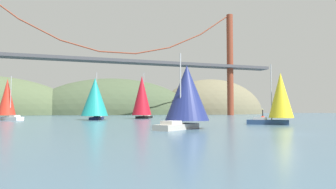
{
  "coord_description": "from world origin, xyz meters",
  "views": [
    {
      "loc": [
        -17.9,
        -21.9,
        2.01
      ],
      "look_at": [
        0.0,
        32.43,
        5.05
      ],
      "focal_mm": 32.3,
      "sensor_mm": 36.0,
      "label": 1
    }
  ],
  "objects_px": {
    "sailboat_scarlet_sail": "(8,99)",
    "sailboat_crimson_sail": "(142,97)",
    "sailboat_navy_sail": "(186,94)",
    "sailboat_teal_sail": "(95,98)",
    "sailboat_yellow_sail": "(280,97)",
    "channel_buoy": "(263,118)"
  },
  "relations": [
    {
      "from": "channel_buoy",
      "to": "sailboat_yellow_sail",
      "type": "bearing_deg",
      "value": -119.29
    },
    {
      "from": "sailboat_navy_sail",
      "to": "sailboat_teal_sail",
      "type": "bearing_deg",
      "value": 101.74
    },
    {
      "from": "sailboat_navy_sail",
      "to": "channel_buoy",
      "type": "relative_size",
      "value": 3.13
    },
    {
      "from": "sailboat_scarlet_sail",
      "to": "sailboat_crimson_sail",
      "type": "bearing_deg",
      "value": 6.57
    },
    {
      "from": "sailboat_teal_sail",
      "to": "sailboat_crimson_sail",
      "type": "bearing_deg",
      "value": 32.1
    },
    {
      "from": "sailboat_teal_sail",
      "to": "channel_buoy",
      "type": "relative_size",
      "value": 3.95
    },
    {
      "from": "sailboat_navy_sail",
      "to": "sailboat_yellow_sail",
      "type": "xyz_separation_m",
      "value": [
        15.89,
        4.18,
        0.06
      ]
    },
    {
      "from": "sailboat_navy_sail",
      "to": "sailboat_yellow_sail",
      "type": "bearing_deg",
      "value": 14.75
    },
    {
      "from": "sailboat_navy_sail",
      "to": "sailboat_yellow_sail",
      "type": "distance_m",
      "value": 16.43
    },
    {
      "from": "sailboat_crimson_sail",
      "to": "sailboat_teal_sail",
      "type": "distance_m",
      "value": 14.32
    },
    {
      "from": "sailboat_scarlet_sail",
      "to": "sailboat_crimson_sail",
      "type": "distance_m",
      "value": 29.85
    },
    {
      "from": "sailboat_navy_sail",
      "to": "sailboat_scarlet_sail",
      "type": "height_order",
      "value": "sailboat_scarlet_sail"
    },
    {
      "from": "sailboat_teal_sail",
      "to": "sailboat_navy_sail",
      "type": "bearing_deg",
      "value": -78.26
    },
    {
      "from": "sailboat_yellow_sail",
      "to": "channel_buoy",
      "type": "relative_size",
      "value": 3.28
    },
    {
      "from": "sailboat_navy_sail",
      "to": "sailboat_yellow_sail",
      "type": "height_order",
      "value": "sailboat_yellow_sail"
    },
    {
      "from": "sailboat_crimson_sail",
      "to": "sailboat_teal_sail",
      "type": "height_order",
      "value": "sailboat_crimson_sail"
    },
    {
      "from": "sailboat_crimson_sail",
      "to": "sailboat_scarlet_sail",
      "type": "bearing_deg",
      "value": -173.43
    },
    {
      "from": "sailboat_scarlet_sail",
      "to": "sailboat_yellow_sail",
      "type": "height_order",
      "value": "sailboat_scarlet_sail"
    },
    {
      "from": "sailboat_yellow_sail",
      "to": "sailboat_teal_sail",
      "type": "relative_size",
      "value": 0.83
    },
    {
      "from": "sailboat_navy_sail",
      "to": "sailboat_crimson_sail",
      "type": "height_order",
      "value": "sailboat_crimson_sail"
    },
    {
      "from": "sailboat_teal_sail",
      "to": "channel_buoy",
      "type": "xyz_separation_m",
      "value": [
        33.39,
        -12.26,
        -4.4
      ]
    },
    {
      "from": "sailboat_navy_sail",
      "to": "sailboat_crimson_sail",
      "type": "distance_m",
      "value": 42.67
    }
  ]
}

